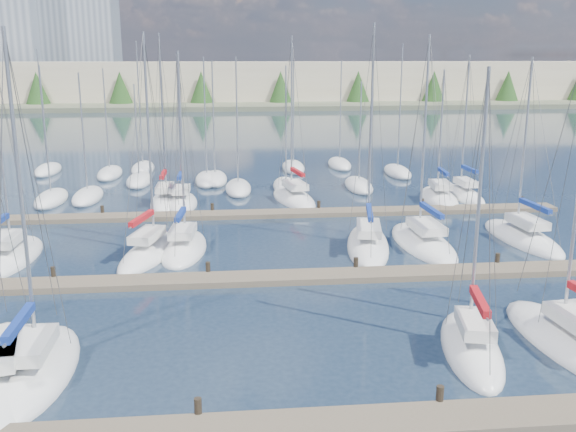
{
  "coord_description": "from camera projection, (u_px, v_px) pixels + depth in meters",
  "views": [
    {
      "loc": [
        -2.92,
        -15.76,
        11.52
      ],
      "look_at": [
        0.0,
        14.0,
        4.0
      ],
      "focal_mm": 40.0,
      "sensor_mm": 36.0,
      "label": 1
    }
  ],
  "objects": [
    {
      "name": "ground",
      "position": [
        250.0,
        155.0,
        76.21
      ],
      "size": [
        400.0,
        400.0,
        0.0
      ],
      "primitive_type": "plane",
      "color": "#233346",
      "rests_on": "ground"
    },
    {
      "name": "dock_near",
      "position": [
        325.0,
        426.0,
        20.21
      ],
      "size": [
        44.0,
        1.93,
        1.1
      ],
      "color": "#6B5E4C",
      "rests_on": "ground"
    },
    {
      "name": "dock_mid",
      "position": [
        284.0,
        278.0,
        33.72
      ],
      "size": [
        44.0,
        1.93,
        1.1
      ],
      "color": "#6B5E4C",
      "rests_on": "ground"
    },
    {
      "name": "dock_far",
      "position": [
        267.0,
        214.0,
        47.23
      ],
      "size": [
        44.0,
        1.93,
        1.1
      ],
      "color": "#6B5E4C",
      "rests_on": "ground"
    },
    {
      "name": "sailboat_m",
      "position": [
        522.0,
        238.0,
        40.99
      ],
      "size": [
        3.32,
        8.9,
        12.17
      ],
      "rotation": [
        0.0,
        0.0,
        0.07
      ],
      "color": "white",
      "rests_on": "ground"
    },
    {
      "name": "sailboat_q",
      "position": [
        439.0,
        198.0,
        52.4
      ],
      "size": [
        3.41,
        7.81,
        11.18
      ],
      "rotation": [
        0.0,
        0.0,
        -0.1
      ],
      "color": "white",
      "rests_on": "ground"
    },
    {
      "name": "sailboat_j",
      "position": [
        184.0,
        248.0,
        38.72
      ],
      "size": [
        3.14,
        7.51,
        12.49
      ],
      "rotation": [
        0.0,
        0.0,
        -0.08
      ],
      "color": "white",
      "rests_on": "ground"
    },
    {
      "name": "sailboat_c",
      "position": [
        33.0,
        370.0,
        23.76
      ],
      "size": [
        3.01,
        7.91,
        13.21
      ],
      "rotation": [
        0.0,
        0.0,
        0.01
      ],
      "color": "white",
      "rests_on": "ground"
    },
    {
      "name": "sailboat_e",
      "position": [
        573.0,
        343.0,
        25.97
      ],
      "size": [
        3.71,
        9.41,
        14.45
      ],
      "rotation": [
        0.0,
        0.0,
        0.08
      ],
      "color": "white",
      "rests_on": "ground"
    },
    {
      "name": "sailboat_h",
      "position": [
        8.0,
        257.0,
        37.09
      ],
      "size": [
        3.35,
        8.3,
        13.77
      ],
      "rotation": [
        0.0,
        0.0,
        -0.03
      ],
      "color": "white",
      "rests_on": "ground"
    },
    {
      "name": "sailboat_l",
      "position": [
        423.0,
        243.0,
        39.89
      ],
      "size": [
        3.29,
        9.06,
        13.46
      ],
      "rotation": [
        0.0,
        0.0,
        0.04
      ],
      "color": "white",
      "rests_on": "ground"
    },
    {
      "name": "sailboat_d",
      "position": [
        471.0,
        348.0,
        25.56
      ],
      "size": [
        3.53,
        7.38,
        11.87
      ],
      "rotation": [
        0.0,
        0.0,
        -0.19
      ],
      "color": "white",
      "rests_on": "ground"
    },
    {
      "name": "sailboat_k",
      "position": [
        368.0,
        245.0,
        39.47
      ],
      "size": [
        4.22,
        9.68,
        14.12
      ],
      "rotation": [
        0.0,
        0.0,
        -0.19
      ],
      "color": "white",
      "rests_on": "ground"
    },
    {
      "name": "sailboat_i",
      "position": [
        150.0,
        252.0,
        37.95
      ],
      "size": [
        4.36,
        8.57,
        13.53
      ],
      "rotation": [
        0.0,
        0.0,
        -0.26
      ],
      "color": "white",
      "rests_on": "ground"
    },
    {
      "name": "sailboat_r",
      "position": [
        463.0,
        195.0,
        53.43
      ],
      "size": [
        2.41,
        7.43,
        12.28
      ],
      "rotation": [
        0.0,
        0.0,
        0.04
      ],
      "color": "white",
      "rests_on": "ground"
    },
    {
      "name": "sailboat_p",
      "position": [
        294.0,
        198.0,
        52.28
      ],
      "size": [
        4.1,
        8.45,
        13.74
      ],
      "rotation": [
        0.0,
        0.0,
        0.18
      ],
      "color": "white",
      "rests_on": "ground"
    },
    {
      "name": "sailboat_n",
      "position": [
        166.0,
        201.0,
        51.22
      ],
      "size": [
        2.36,
        7.67,
        13.89
      ],
      "rotation": [
        0.0,
        0.0,
        -0.01
      ],
      "color": "white",
      "rests_on": "ground"
    },
    {
      "name": "sailboat_o",
      "position": [
        182.0,
        203.0,
        50.49
      ],
      "size": [
        2.43,
        6.45,
        12.33
      ],
      "rotation": [
        0.0,
        0.0,
        -0.02
      ],
      "color": "white",
      "rests_on": "ground"
    },
    {
      "name": "distant_boats",
      "position": [
        211.0,
        178.0,
        60.05
      ],
      "size": [
        36.93,
        20.75,
        13.3
      ],
      "color": "#9EA0A5",
      "rests_on": "ground"
    },
    {
      "name": "shoreline",
      "position": [
        182.0,
        72.0,
        159.77
      ],
      "size": [
        400.0,
        60.0,
        38.0
      ],
      "color": "#666B51",
      "rests_on": "ground"
    }
  ]
}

